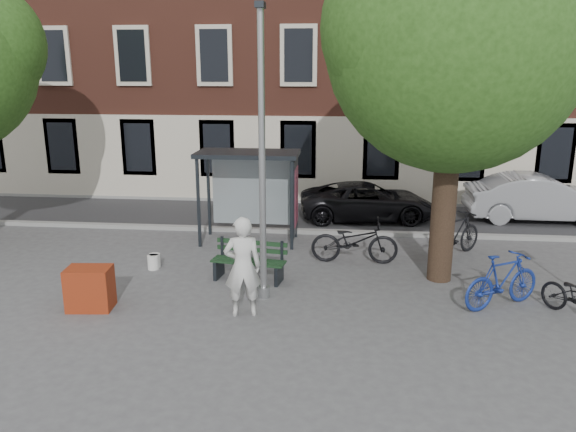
# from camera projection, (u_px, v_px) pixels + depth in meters

# --- Properties ---
(ground) EXTENTS (90.00, 90.00, 0.00)m
(ground) POSITION_uv_depth(u_px,v_px,m) (264.00, 297.00, 12.33)
(ground) COLOR #4C4C4F
(ground) RESTS_ON ground
(road) EXTENTS (40.00, 4.00, 0.01)m
(road) POSITION_uv_depth(u_px,v_px,m) (293.00, 216.00, 19.06)
(road) COLOR #28282B
(road) RESTS_ON ground
(curb_near) EXTENTS (40.00, 0.25, 0.12)m
(curb_near) POSITION_uv_depth(u_px,v_px,m) (287.00, 231.00, 17.13)
(curb_near) COLOR gray
(curb_near) RESTS_ON ground
(curb_far) EXTENTS (40.00, 0.25, 0.12)m
(curb_far) POSITION_uv_depth(u_px,v_px,m) (298.00, 201.00, 20.97)
(curb_far) COLOR gray
(curb_far) RESTS_ON ground
(building_row) EXTENTS (30.00, 8.00, 14.00)m
(building_row) POSITION_uv_depth(u_px,v_px,m) (307.00, 15.00, 23.05)
(building_row) COLOR brown
(building_row) RESTS_ON ground
(lamppost) EXTENTS (0.28, 0.35, 6.11)m
(lamppost) POSITION_uv_depth(u_px,v_px,m) (262.00, 172.00, 11.62)
(lamppost) COLOR #9EA0A3
(lamppost) RESTS_ON ground
(tree_right) EXTENTS (5.76, 5.60, 8.20)m
(tree_right) POSITION_uv_depth(u_px,v_px,m) (458.00, 32.00, 11.84)
(tree_right) COLOR black
(tree_right) RESTS_ON ground
(bus_shelter) EXTENTS (2.85, 1.45, 2.62)m
(bus_shelter) POSITION_uv_depth(u_px,v_px,m) (262.00, 176.00, 15.85)
(bus_shelter) COLOR #1E2328
(bus_shelter) RESTS_ON ground
(painter) EXTENTS (0.84, 0.64, 2.07)m
(painter) POSITION_uv_depth(u_px,v_px,m) (243.00, 267.00, 11.19)
(painter) COLOR silver
(painter) RESTS_ON ground
(bench) EXTENTS (1.81, 0.83, 0.90)m
(bench) POSITION_uv_depth(u_px,v_px,m) (249.00, 263.00, 13.26)
(bench) COLOR #1E2328
(bench) RESTS_ON ground
(bike_a) EXTENTS (2.22, 0.78, 1.16)m
(bike_a) POSITION_uv_depth(u_px,v_px,m) (354.00, 241.00, 14.38)
(bike_a) COLOR black
(bike_a) RESTS_ON ground
(bike_b) EXTENTS (1.97, 1.48, 1.18)m
(bike_b) POSITION_uv_depth(u_px,v_px,m) (502.00, 280.00, 11.68)
(bike_b) COLOR navy
(bike_b) RESTS_ON ground
(bike_d) EXTENTS (1.86, 1.79, 1.21)m
(bike_d) POSITION_uv_depth(u_px,v_px,m) (456.00, 234.00, 14.87)
(bike_d) COLOR black
(bike_d) RESTS_ON ground
(car_dark) EXTENTS (4.59, 2.45, 1.23)m
(car_dark) POSITION_uv_depth(u_px,v_px,m) (367.00, 201.00, 18.53)
(car_dark) COLOR black
(car_dark) RESTS_ON ground
(car_silver) EXTENTS (4.64, 1.62, 1.53)m
(car_silver) POSITION_uv_depth(u_px,v_px,m) (539.00, 198.00, 18.30)
(car_silver) COLOR #97989E
(car_silver) RESTS_ON ground
(red_stand) EXTENTS (0.95, 0.69, 0.90)m
(red_stand) POSITION_uv_depth(u_px,v_px,m) (90.00, 288.00, 11.63)
(red_stand) COLOR maroon
(red_stand) RESTS_ON ground
(bucket_a) EXTENTS (0.31, 0.31, 0.36)m
(bucket_a) POSITION_uv_depth(u_px,v_px,m) (87.00, 272.00, 13.31)
(bucket_a) COLOR white
(bucket_a) RESTS_ON ground
(bucket_b) EXTENTS (0.32, 0.32, 0.36)m
(bucket_b) POSITION_uv_depth(u_px,v_px,m) (153.00, 262.00, 14.00)
(bucket_b) COLOR white
(bucket_b) RESTS_ON ground
(bucket_c) EXTENTS (0.35, 0.35, 0.36)m
(bucket_c) POSITION_uv_depth(u_px,v_px,m) (155.00, 261.00, 14.11)
(bucket_c) COLOR silver
(bucket_c) RESTS_ON ground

